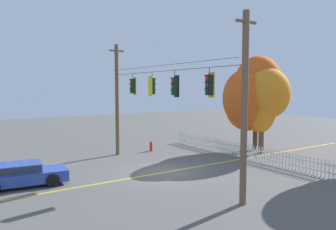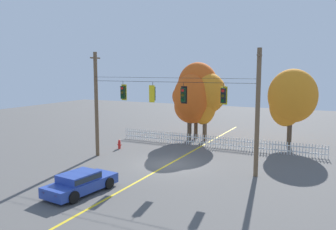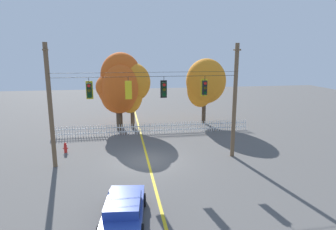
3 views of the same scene
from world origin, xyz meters
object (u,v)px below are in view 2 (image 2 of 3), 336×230
(autumn_oak_far_east, at_px, (204,97))
(parked_car, at_px, (80,182))
(traffic_signal_northbound_primary, at_px, (153,94))
(autumn_maple_mid, at_px, (195,93))
(autumn_maple_near_fence, at_px, (192,101))
(traffic_signal_westbound_side, at_px, (183,95))
(traffic_signal_eastbound_side, at_px, (123,92))
(traffic_signal_northbound_secondary, at_px, (223,96))
(fire_hydrant, at_px, (119,144))
(autumn_maple_far_west, at_px, (291,99))

(autumn_oak_far_east, relative_size, parked_car, 1.46)
(traffic_signal_northbound_primary, xyz_separation_m, parked_car, (-0.56, -7.17, -4.33))
(autumn_maple_mid, bearing_deg, autumn_maple_near_fence, -84.34)
(traffic_signal_westbound_side, height_order, autumn_oak_far_east, autumn_oak_far_east)
(traffic_signal_eastbound_side, bearing_deg, traffic_signal_northbound_secondary, 0.00)
(traffic_signal_northbound_primary, height_order, fire_hydrant, traffic_signal_northbound_primary)
(autumn_maple_near_fence, bearing_deg, autumn_maple_far_west, 8.93)
(fire_hydrant, bearing_deg, parked_car, -67.39)
(traffic_signal_northbound_secondary, distance_m, autumn_maple_mid, 11.23)
(traffic_signal_eastbound_side, relative_size, autumn_maple_far_west, 0.21)
(traffic_signal_eastbound_side, height_order, autumn_maple_mid, autumn_maple_mid)
(parked_car, bearing_deg, autumn_maple_mid, 90.34)
(autumn_oak_far_east, bearing_deg, parked_car, -93.48)
(traffic_signal_eastbound_side, distance_m, autumn_oak_far_east, 9.72)
(autumn_maple_far_west, bearing_deg, autumn_oak_far_east, -175.33)
(traffic_signal_eastbound_side, xyz_separation_m, traffic_signal_northbound_secondary, (7.53, 0.00, 0.01))
(traffic_signal_northbound_primary, height_order, autumn_maple_near_fence, autumn_maple_near_fence)
(autumn_maple_near_fence, bearing_deg, autumn_oak_far_east, 36.22)
(traffic_signal_northbound_secondary, relative_size, autumn_maple_near_fence, 0.22)
(traffic_signal_eastbound_side, height_order, autumn_maple_far_west, autumn_maple_far_west)
(autumn_maple_near_fence, relative_size, fire_hydrant, 8.11)
(traffic_signal_northbound_secondary, relative_size, autumn_oak_far_east, 0.22)
(traffic_signal_northbound_primary, xyz_separation_m, autumn_oak_far_east, (0.44, 9.26, -0.90))
(traffic_signal_westbound_side, bearing_deg, traffic_signal_eastbound_side, -180.00)
(autumn_maple_near_fence, relative_size, parked_car, 1.43)
(traffic_signal_northbound_primary, distance_m, autumn_maple_near_fence, 8.65)
(autumn_maple_near_fence, height_order, autumn_maple_far_west, autumn_maple_far_west)
(traffic_signal_northbound_primary, bearing_deg, fire_hydrant, 149.95)
(autumn_maple_mid, distance_m, autumn_oak_far_east, 1.22)
(traffic_signal_eastbound_side, distance_m, traffic_signal_westbound_side, 4.77)
(autumn_oak_far_east, bearing_deg, traffic_signal_eastbound_side, -107.33)
(traffic_signal_northbound_primary, relative_size, autumn_maple_far_west, 0.21)
(traffic_signal_northbound_primary, relative_size, autumn_maple_near_fence, 0.23)
(traffic_signal_northbound_secondary, bearing_deg, autumn_maple_far_west, 73.65)
(autumn_maple_mid, distance_m, parked_car, 17.24)
(autumn_maple_mid, relative_size, parked_car, 1.68)
(traffic_signal_westbound_side, xyz_separation_m, parked_car, (-2.88, -7.19, -4.32))
(traffic_signal_eastbound_side, xyz_separation_m, parked_car, (1.89, -7.19, -4.35))
(autumn_oak_far_east, xyz_separation_m, fire_hydrant, (-5.11, -6.56, -3.67))
(traffic_signal_northbound_secondary, xyz_separation_m, autumn_maple_near_fence, (-5.64, 8.52, -1.31))
(traffic_signal_eastbound_side, relative_size, traffic_signal_northbound_primary, 0.97)
(traffic_signal_northbound_primary, bearing_deg, autumn_maple_near_fence, 93.70)
(autumn_oak_far_east, bearing_deg, autumn_maple_mid, 160.43)
(autumn_maple_near_fence, bearing_deg, traffic_signal_northbound_secondary, -56.51)
(autumn_maple_near_fence, height_order, autumn_oak_far_east, autumn_oak_far_east)
(autumn_oak_far_east, bearing_deg, autumn_maple_far_west, 4.67)
(parked_car, bearing_deg, traffic_signal_westbound_side, 68.16)
(autumn_maple_mid, distance_m, fire_hydrant, 8.98)
(autumn_maple_near_fence, bearing_deg, traffic_signal_eastbound_side, -102.55)
(parked_car, bearing_deg, traffic_signal_northbound_primary, 85.51)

